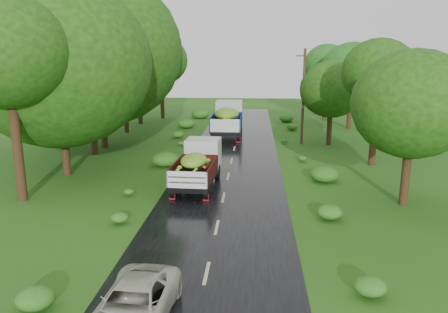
# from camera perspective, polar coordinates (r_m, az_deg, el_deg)

# --- Properties ---
(ground) EXTENTS (120.00, 120.00, 0.00)m
(ground) POSITION_cam_1_polar(r_m,az_deg,el_deg) (15.29, -2.29, -15.01)
(ground) COLOR #1C490F
(ground) RESTS_ON ground
(road) EXTENTS (6.50, 80.00, 0.02)m
(road) POSITION_cam_1_polar(r_m,az_deg,el_deg) (19.81, -0.70, -8.14)
(road) COLOR black
(road) RESTS_ON ground
(road_lines) EXTENTS (0.12, 69.60, 0.00)m
(road_lines) POSITION_cam_1_polar(r_m,az_deg,el_deg) (20.74, -0.47, -7.11)
(road_lines) COLOR #BFB78C
(road_lines) RESTS_ON road
(truck_near) EXTENTS (2.30, 5.76, 2.38)m
(truck_near) POSITION_cam_1_polar(r_m,az_deg,el_deg) (24.22, -3.40, -0.84)
(truck_near) COLOR black
(truck_near) RESTS_ON ground
(truck_far) EXTENTS (2.55, 7.05, 2.96)m
(truck_far) POSITION_cam_1_polar(r_m,az_deg,el_deg) (39.14, 0.50, 5.10)
(truck_far) COLOR black
(truck_far) RESTS_ON ground
(car) EXTENTS (2.14, 4.24, 1.15)m
(car) POSITION_cam_1_polar(r_m,az_deg,el_deg) (12.74, -11.72, -18.50)
(car) COLOR beige
(car) RESTS_ON road
(utility_pole) EXTENTS (1.34, 0.24, 7.66)m
(utility_pole) POSITION_cam_1_polar(r_m,az_deg,el_deg) (35.96, 10.32, 7.79)
(utility_pole) COLOR #382616
(utility_pole) RESTS_ON ground
(trees_left) EXTENTS (5.49, 32.74, 9.75)m
(trees_left) POSITION_cam_1_polar(r_m,az_deg,el_deg) (36.08, -15.18, 12.34)
(trees_left) COLOR black
(trees_left) RESTS_ON ground
(trees_right) EXTENTS (6.61, 31.63, 7.51)m
(trees_right) POSITION_cam_1_polar(r_m,az_deg,el_deg) (36.64, 16.54, 9.78)
(trees_right) COLOR black
(trees_right) RESTS_ON ground
(shrubs) EXTENTS (11.90, 44.00, 0.70)m
(shrubs) POSITION_cam_1_polar(r_m,az_deg,el_deg) (28.28, 0.79, -0.84)
(shrubs) COLOR #245614
(shrubs) RESTS_ON ground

